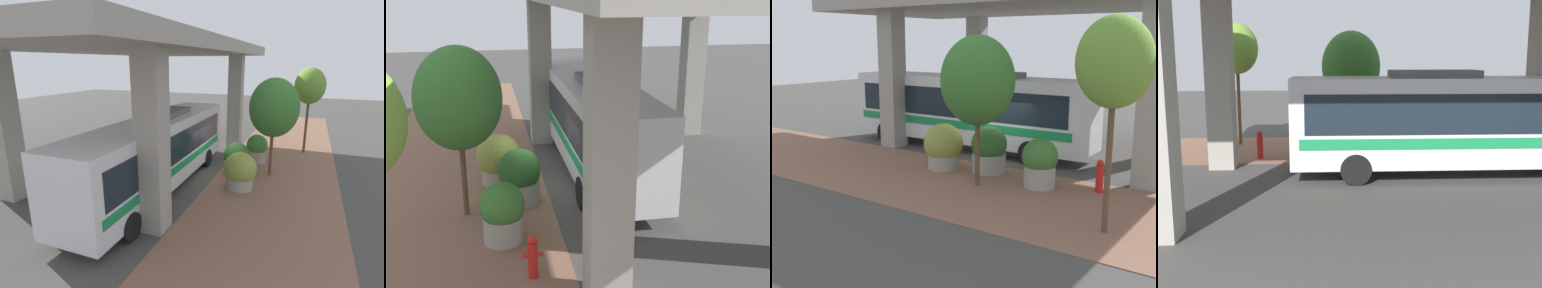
% 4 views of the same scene
% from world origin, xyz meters
% --- Properties ---
extents(ground_plane, '(80.00, 80.00, 0.00)m').
position_xyz_m(ground_plane, '(0.00, 0.00, 0.00)').
color(ground_plane, '#474442').
rests_on(ground_plane, ground).
extents(sidewalk_strip, '(6.00, 40.00, 0.02)m').
position_xyz_m(sidewalk_strip, '(-3.00, 0.00, 0.01)').
color(sidewalk_strip, '#845B47').
rests_on(sidewalk_strip, ground).
extents(overpass, '(9.40, 19.76, 6.89)m').
position_xyz_m(overpass, '(4.00, 0.00, 6.06)').
color(overpass, '#9E998E').
rests_on(overpass, ground).
extents(bus, '(2.52, 11.87, 3.59)m').
position_xyz_m(bus, '(2.05, 2.67, 1.95)').
color(bus, silver).
rests_on(bus, ground).
extents(fire_hydrant, '(0.50, 0.24, 1.12)m').
position_xyz_m(fire_hydrant, '(-1.00, -4.75, 0.56)').
color(fire_hydrant, red).
rests_on(fire_hydrant, ground).
extents(planter_front, '(1.23, 1.23, 1.71)m').
position_xyz_m(planter_front, '(-1.61, -2.89, 0.87)').
color(planter_front, '#9E998E').
rests_on(planter_front, ground).
extents(planter_middle, '(1.36, 1.36, 1.79)m').
position_xyz_m(planter_middle, '(-0.96, -0.43, 0.87)').
color(planter_middle, '#9E998E').
rests_on(planter_middle, ground).
extents(planter_back, '(1.54, 1.54, 1.80)m').
position_xyz_m(planter_back, '(-1.54, 1.29, 0.88)').
color(planter_back, '#9E998E').
rests_on(planter_back, ground).
extents(street_tree_near, '(2.49, 2.49, 5.10)m').
position_xyz_m(street_tree_near, '(-2.64, -1.03, 3.60)').
color(street_tree_near, brown).
rests_on(street_tree_near, ground).
extents(street_tree_far, '(1.89, 1.89, 5.51)m').
position_xyz_m(street_tree_far, '(-4.19, -6.08, 4.35)').
color(street_tree_far, brown).
rests_on(street_tree_far, ground).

